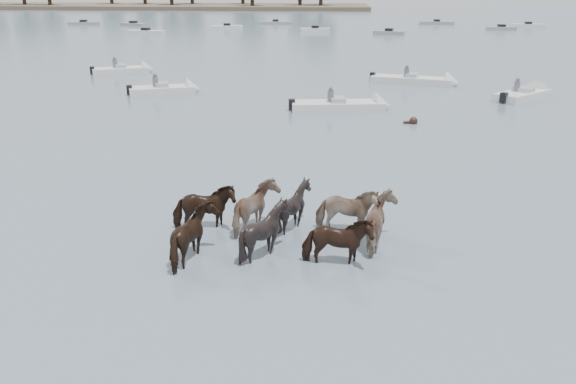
{
  "coord_description": "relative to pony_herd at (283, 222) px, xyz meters",
  "views": [
    {
      "loc": [
        0.64,
        -12.09,
        6.76
      ],
      "look_at": [
        -0.52,
        3.05,
        1.1
      ],
      "focal_mm": 35.13,
      "sensor_mm": 36.0,
      "label": 1
    }
  ],
  "objects": [
    {
      "name": "distant_flotilla",
      "position": [
        0.93,
        74.36,
        -0.34
      ],
      "size": [
        106.56,
        29.88,
        0.93
      ],
      "color": "silver",
      "rests_on": "ground"
    },
    {
      "name": "motorboat_b",
      "position": [
        2.37,
        17.51,
        -0.37
      ],
      "size": [
        5.86,
        2.32,
        1.92
      ],
      "rotation": [
        0.0,
        0.0,
        0.13
      ],
      "color": "silver",
      "rests_on": "ground"
    },
    {
      "name": "motorboat_f",
      "position": [
        -14.75,
        30.0,
        -0.37
      ],
      "size": [
        4.93,
        3.39,
        1.92
      ],
      "rotation": [
        0.0,
        0.0,
        0.42
      ],
      "color": "silver",
      "rests_on": "ground"
    },
    {
      "name": "pony_herd",
      "position": [
        0.0,
        0.0,
        0.0
      ],
      "size": [
        6.94,
        4.03,
        1.61
      ],
      "color": "black",
      "rests_on": "ground"
    },
    {
      "name": "motorboat_a",
      "position": [
        -9.01,
        21.74,
        -0.36
      ],
      "size": [
        4.79,
        3.02,
        1.92
      ],
      "rotation": [
        0.0,
        0.0,
        0.34
      ],
      "color": "silver",
      "rests_on": "ground"
    },
    {
      "name": "shoreline",
      "position": [
        -69.43,
        147.99,
        -0.09
      ],
      "size": [
        160.0,
        30.0,
        1.0
      ],
      "primitive_type": "cube",
      "color": "#4C4233",
      "rests_on": "ground"
    },
    {
      "name": "motorboat_c",
      "position": [
        7.69,
        26.48,
        -0.37
      ],
      "size": [
        6.3,
        3.22,
        1.92
      ],
      "rotation": [
        0.0,
        0.0,
        -0.28
      ],
      "color": "silver",
      "rests_on": "ground"
    },
    {
      "name": "motorboat_d",
      "position": [
        13.51,
        21.98,
        -0.37
      ],
      "size": [
        4.51,
        4.39,
        1.92
      ],
      "rotation": [
        0.0,
        0.0,
        0.76
      ],
      "color": "silver",
      "rests_on": "ground"
    },
    {
      "name": "swimming_pony",
      "position": [
        5.4,
        14.46,
        -0.49
      ],
      "size": [
        0.72,
        0.44,
        0.44
      ],
      "color": "black",
      "rests_on": "ground"
    },
    {
      "name": "ground",
      "position": [
        0.57,
        -2.01,
        -0.59
      ],
      "size": [
        400.0,
        400.0,
        0.0
      ],
      "primitive_type": "plane",
      "color": "#4E6070",
      "rests_on": "ground"
    }
  ]
}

